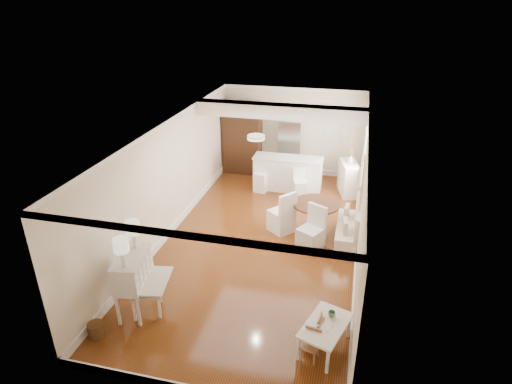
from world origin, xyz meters
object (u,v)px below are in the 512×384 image
at_px(kids_chair_c, 311,345).
at_px(bar_stool_right, 300,185).
at_px(kids_table, 325,336).
at_px(slip_chair_far, 281,211).
at_px(gustavian_armchair, 146,289).
at_px(kids_chair_a, 312,327).
at_px(sideboard, 349,178).
at_px(breakfast_counter, 288,174).
at_px(bar_stool_left, 261,177).
at_px(slip_chair_near, 311,229).
at_px(fridge, 300,151).
at_px(kids_chair_b, 314,332).
at_px(secretary_bureau, 134,284).
at_px(pantry_cabinet, 242,138).
at_px(wicker_basket, 96,330).
at_px(dining_table, 315,217).

bearing_deg(kids_chair_c, bar_stool_right, 111.80).
distance_m(kids_table, kids_chair_c, 0.35).
bearing_deg(slip_chair_far, gustavian_armchair, 11.55).
xyz_separation_m(kids_chair_a, sideboard, (0.31, 6.22, 0.19)).
bearing_deg(kids_chair_a, kids_chair_c, 10.71).
xyz_separation_m(breakfast_counter, bar_stool_left, (-0.75, -0.30, -0.05)).
distance_m(gustavian_armchair, kids_chair_c, 3.12).
height_order(slip_chair_near, fridge, fridge).
bearing_deg(sideboard, kids_chair_b, -106.43).
bearing_deg(secretary_bureau, gustavian_armchair, -7.35).
distance_m(gustavian_armchair, bar_stool_right, 5.82).
xyz_separation_m(kids_chair_a, pantry_cabinet, (-3.18, 7.16, 0.86)).
relative_size(slip_chair_near, bar_stool_left, 1.13).
xyz_separation_m(secretary_bureau, kids_chair_b, (3.32, -0.10, -0.32)).
xyz_separation_m(wicker_basket, pantry_cabinet, (0.45, 7.94, 1.01)).
distance_m(bar_stool_right, pantry_cabinet, 2.82).
distance_m(kids_chair_a, slip_chair_far, 3.78).
xyz_separation_m(kids_chair_a, slip_chair_far, (-1.20, 3.58, 0.26)).
distance_m(kids_chair_b, bar_stool_left, 6.28).
bearing_deg(kids_chair_a, dining_table, -167.22).
bearing_deg(bar_stool_right, gustavian_armchair, -130.60).
bearing_deg(breakfast_counter, kids_chair_b, -76.17).
height_order(slip_chair_near, pantry_cabinet, pantry_cabinet).
height_order(pantry_cabinet, sideboard, pantry_cabinet).
bearing_deg(kids_chair_b, kids_table, 94.76).
distance_m(kids_chair_b, slip_chair_near, 3.03).
distance_m(slip_chair_near, sideboard, 3.39).
height_order(slip_chair_far, fridge, fridge).
bearing_deg(kids_chair_b, wicker_basket, -63.45).
bearing_deg(gustavian_armchair, bar_stool_right, -44.35).
distance_m(pantry_cabinet, sideboard, 3.67).
distance_m(breakfast_counter, sideboard, 1.79).
relative_size(gustavian_armchair, kids_table, 0.98).
bearing_deg(slip_chair_far, breakfast_counter, -134.53).
bearing_deg(pantry_cabinet, slip_chair_far, -61.08).
relative_size(bar_stool_left, fridge, 0.52).
bearing_deg(bar_stool_left, kids_chair_b, -58.59).
height_order(breakfast_counter, fridge, fridge).
bearing_deg(wicker_basket, secretary_bureau, 66.35).
xyz_separation_m(breakfast_counter, fridge, (0.20, 1.05, 0.39)).
bearing_deg(kids_chair_c, breakfast_counter, 114.82).
bearing_deg(slip_chair_far, bar_stool_left, -115.79).
height_order(secretary_bureau, gustavian_armchair, secretary_bureau).
height_order(wicker_basket, bar_stool_left, bar_stool_left).
bearing_deg(wicker_basket, fridge, 73.45).
xyz_separation_m(dining_table, bar_stool_right, (-0.64, 1.74, 0.06)).
relative_size(slip_chair_far, fridge, 0.61).
distance_m(slip_chair_near, breakfast_counter, 3.35).
distance_m(kids_table, pantry_cabinet, 8.08).
bearing_deg(fridge, gustavian_armchair, -104.05).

